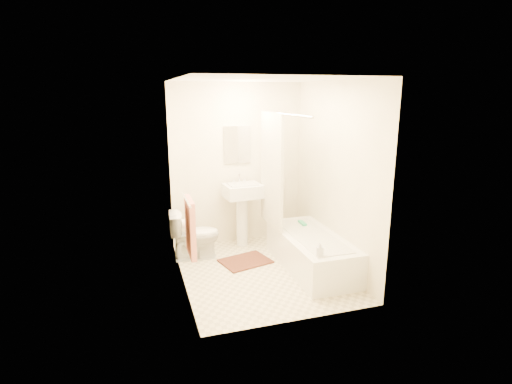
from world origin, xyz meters
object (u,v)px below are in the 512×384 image
object	(u,v)px
toilet	(195,235)
sink	(242,213)
bathtub	(311,252)
soap_bottle	(320,249)
bath_mat	(245,261)

from	to	relation	value
toilet	sink	distance (m)	0.82
bathtub	sink	bearing A→B (deg)	122.13
toilet	bathtub	xyz separation A→B (m)	(1.40, -0.77, -0.11)
bathtub	soap_bottle	size ratio (longest dim) A/B	9.38
toilet	bathtub	distance (m)	1.61
sink	bathtub	xyz separation A→B (m)	(0.65, -1.03, -0.29)
bath_mat	sink	bearing A→B (deg)	77.92
sink	soap_bottle	bearing A→B (deg)	-80.01
soap_bottle	sink	bearing A→B (deg)	104.93
toilet	soap_bottle	distance (m)	1.87
toilet	bath_mat	world-z (taller)	toilet
sink	soap_bottle	size ratio (longest dim) A/B	6.13
bathtub	soap_bottle	bearing A→B (deg)	-107.30
toilet	sink	size ratio (longest dim) A/B	0.66
toilet	bath_mat	distance (m)	0.79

